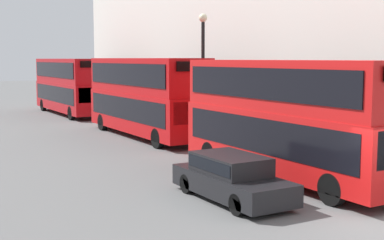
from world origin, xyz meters
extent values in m
plane|color=#5B5B5B|center=(0.00, 0.00, 0.00)|extent=(200.00, 200.00, 0.00)
cube|color=red|center=(1.60, 5.59, 1.45)|extent=(2.55, 10.19, 2.21)
cube|color=red|center=(1.60, 5.59, 3.46)|extent=(2.50, 9.98, 1.81)
cube|color=black|center=(1.60, 5.59, 1.72)|extent=(2.59, 9.37, 1.24)
cube|color=black|center=(1.60, 5.59, 3.56)|extent=(2.59, 9.37, 1.09)
cylinder|color=black|center=(0.48, 2.09, 0.50)|extent=(0.30, 1.00, 1.00)
cylinder|color=black|center=(2.73, 2.09, 0.50)|extent=(0.30, 1.00, 1.00)
cylinder|color=black|center=(0.48, 9.08, 0.50)|extent=(0.30, 1.00, 1.00)
cylinder|color=black|center=(2.73, 9.08, 0.50)|extent=(0.30, 1.00, 1.00)
cube|color=#B20C0F|center=(1.60, 17.90, 1.43)|extent=(2.55, 10.95, 2.15)
cube|color=#B20C0F|center=(1.60, 17.90, 3.47)|extent=(2.50, 10.73, 1.94)
cube|color=black|center=(1.60, 17.90, 1.68)|extent=(2.59, 10.07, 1.21)
cube|color=black|center=(1.60, 17.90, 3.57)|extent=(2.59, 10.07, 1.16)
cube|color=black|center=(1.60, 12.46, 1.86)|extent=(2.17, 0.06, 1.08)
cube|color=black|center=(1.60, 12.46, 4.06)|extent=(1.78, 0.06, 0.47)
cylinder|color=black|center=(0.48, 14.03, 0.50)|extent=(0.30, 1.00, 1.00)
cylinder|color=black|center=(2.73, 14.03, 0.50)|extent=(0.30, 1.00, 1.00)
cylinder|color=black|center=(0.48, 21.78, 0.50)|extent=(0.30, 1.00, 1.00)
cylinder|color=black|center=(2.73, 21.78, 0.50)|extent=(0.30, 1.00, 1.00)
cube|color=#A80F14|center=(1.60, 32.09, 1.43)|extent=(2.55, 11.13, 2.16)
cube|color=#A80F14|center=(1.60, 32.09, 3.46)|extent=(2.50, 10.90, 1.90)
cube|color=black|center=(1.60, 32.09, 1.69)|extent=(2.59, 10.24, 1.21)
cube|color=black|center=(1.60, 32.09, 3.55)|extent=(2.59, 10.24, 1.14)
cube|color=black|center=(1.60, 26.56, 1.86)|extent=(2.17, 0.06, 1.08)
cube|color=black|center=(1.60, 26.56, 4.03)|extent=(1.78, 0.06, 0.45)
cylinder|color=black|center=(0.48, 28.13, 0.50)|extent=(0.30, 1.00, 1.00)
cylinder|color=black|center=(2.73, 28.13, 0.50)|extent=(0.30, 1.00, 1.00)
cylinder|color=black|center=(0.48, 36.05, 0.50)|extent=(0.30, 1.00, 1.00)
cylinder|color=black|center=(2.73, 36.05, 0.50)|extent=(0.30, 1.00, 1.00)
cube|color=black|center=(-1.80, 4.12, 0.51)|extent=(1.81, 4.59, 0.66)
cube|color=black|center=(-1.80, 4.24, 1.14)|extent=(1.59, 2.52, 0.59)
cube|color=black|center=(-1.80, 4.24, 1.17)|extent=(1.63, 2.40, 0.37)
cylinder|color=black|center=(-2.60, 2.65, 0.32)|extent=(0.22, 0.64, 0.64)
cylinder|color=black|center=(-1.00, 2.65, 0.32)|extent=(0.22, 0.64, 0.64)
cylinder|color=black|center=(-2.60, 5.59, 0.32)|extent=(0.22, 0.64, 0.64)
cylinder|color=black|center=(-1.00, 5.59, 0.32)|extent=(0.22, 0.64, 0.64)
cylinder|color=black|center=(3.26, 14.33, 3.14)|extent=(0.18, 0.18, 6.28)
sphere|color=beige|center=(3.26, 14.33, 6.50)|extent=(0.44, 0.44, 0.44)
camera|label=1|loc=(-11.05, -9.48, 4.43)|focal=50.00mm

